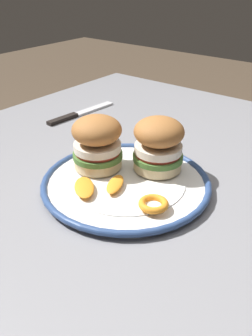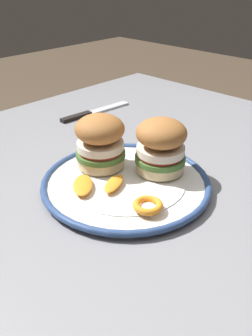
{
  "view_description": "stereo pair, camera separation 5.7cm",
  "coord_description": "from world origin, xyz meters",
  "px_view_note": "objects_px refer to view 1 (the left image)",
  "views": [
    {
      "loc": [
        0.47,
        0.39,
        1.06
      ],
      "look_at": [
        0.02,
        0.04,
        0.74
      ],
      "focal_mm": 39.18,
      "sensor_mm": 36.0,
      "label": 1
    },
    {
      "loc": [
        0.43,
        0.43,
        1.06
      ],
      "look_at": [
        0.02,
        0.04,
        0.74
      ],
      "focal_mm": 39.18,
      "sensor_mm": 36.0,
      "label": 2
    }
  ],
  "objects_px": {
    "table_knife": "(77,115)",
    "sandwich_half_left": "(97,142)",
    "dining_table": "(118,215)",
    "dinner_plate": "(126,183)",
    "sandwich_half_right": "(158,143)"
  },
  "relations": [
    {
      "from": "dining_table",
      "to": "sandwich_half_right",
      "type": "xyz_separation_m",
      "value": [
        -0.04,
        0.06,
        0.16
      ]
    },
    {
      "from": "dining_table",
      "to": "dinner_plate",
      "type": "relative_size",
      "value": 3.77
    },
    {
      "from": "dining_table",
      "to": "dinner_plate",
      "type": "height_order",
      "value": "dinner_plate"
    },
    {
      "from": "table_knife",
      "to": "sandwich_half_left",
      "type": "bearing_deg",
      "value": 52.3
    },
    {
      "from": "table_knife",
      "to": "sandwich_half_right",
      "type": "bearing_deg",
      "value": 69.21
    },
    {
      "from": "dinner_plate",
      "to": "sandwich_half_left",
      "type": "bearing_deg",
      "value": -94.04
    },
    {
      "from": "dinner_plate",
      "to": "sandwich_half_right",
      "type": "bearing_deg",
      "value": 162.69
    },
    {
      "from": "dinner_plate",
      "to": "table_knife",
      "type": "bearing_deg",
      "value": -121.68
    },
    {
      "from": "sandwich_half_left",
      "to": "table_knife",
      "type": "bearing_deg",
      "value": -127.7
    },
    {
      "from": "dining_table",
      "to": "table_knife",
      "type": "height_order",
      "value": "table_knife"
    },
    {
      "from": "dining_table",
      "to": "dinner_plate",
      "type": "distance_m",
      "value": 0.11
    },
    {
      "from": "dining_table",
      "to": "sandwich_half_left",
      "type": "bearing_deg",
      "value": -59.56
    },
    {
      "from": "sandwich_half_right",
      "to": "dining_table",
      "type": "bearing_deg",
      "value": -53.77
    },
    {
      "from": "dining_table",
      "to": "sandwich_half_left",
      "type": "xyz_separation_m",
      "value": [
        0.02,
        -0.03,
        0.16
      ]
    },
    {
      "from": "dining_table",
      "to": "table_knife",
      "type": "xyz_separation_m",
      "value": [
        -0.18,
        -0.28,
        0.1
      ]
    }
  ]
}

